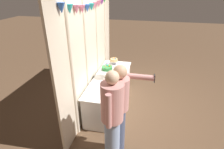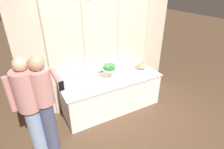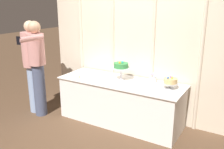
% 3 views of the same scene
% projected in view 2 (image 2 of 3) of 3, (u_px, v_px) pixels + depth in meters
% --- Properties ---
extents(ground_plane, '(24.00, 24.00, 0.00)m').
position_uv_depth(ground_plane, '(114.00, 110.00, 3.94)').
color(ground_plane, brown).
extents(draped_curtain, '(3.32, 0.14, 2.79)m').
position_uv_depth(draped_curtain, '(102.00, 40.00, 3.67)').
color(draped_curtain, beige).
rests_on(draped_curtain, ground_plane).
extents(cake_table, '(2.09, 0.74, 0.73)m').
position_uv_depth(cake_table, '(112.00, 94.00, 3.85)').
color(cake_table, white).
rests_on(cake_table, ground_plane).
extents(cake_display_nearleft, '(0.31, 0.31, 0.33)m').
position_uv_depth(cake_display_nearleft, '(109.00, 68.00, 3.60)').
color(cake_display_nearleft, silver).
rests_on(cake_display_nearleft, cake_table).
extents(cake_display_nearright, '(0.24, 0.24, 0.20)m').
position_uv_depth(cake_display_nearright, '(142.00, 65.00, 4.03)').
color(cake_display_nearright, '#B2B2B7').
rests_on(cake_display_nearright, cake_table).
extents(flower_vase, '(0.12, 0.11, 0.18)m').
position_uv_depth(flower_vase, '(127.00, 67.00, 3.99)').
color(flower_vase, silver).
rests_on(flower_vase, cake_table).
extents(tealight_far_left, '(0.05, 0.05, 0.03)m').
position_uv_depth(tealight_far_left, '(73.00, 94.00, 3.17)').
color(tealight_far_left, beige).
rests_on(tealight_far_left, cake_table).
extents(tealight_near_left, '(0.04, 0.04, 0.03)m').
position_uv_depth(tealight_near_left, '(83.00, 92.00, 3.24)').
color(tealight_near_left, beige).
rests_on(tealight_near_left, cake_table).
extents(guest_girl_blue_dress, '(0.45, 0.66, 1.68)m').
position_uv_depth(guest_girl_blue_dress, '(45.00, 102.00, 2.62)').
color(guest_girl_blue_dress, '#4C5675').
rests_on(guest_girl_blue_dress, ground_plane).
extents(guest_man_pink_jacket, '(0.51, 0.34, 1.67)m').
position_uv_depth(guest_man_pink_jacket, '(31.00, 105.00, 2.61)').
color(guest_man_pink_jacket, '#93ADD6').
rests_on(guest_man_pink_jacket, ground_plane).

